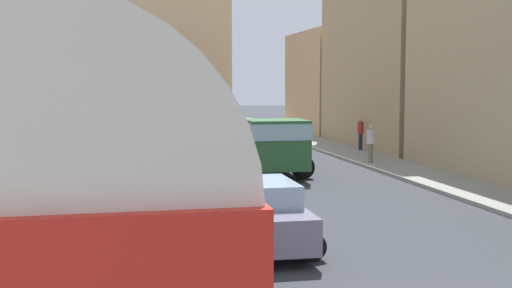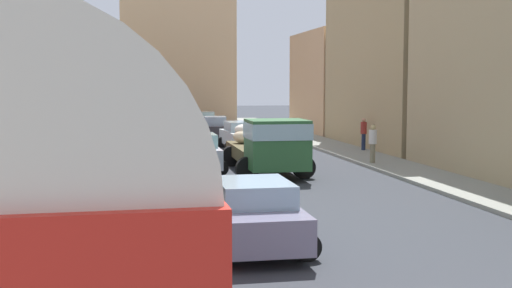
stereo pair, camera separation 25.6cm
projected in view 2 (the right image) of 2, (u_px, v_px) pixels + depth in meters
ground_plane at (217, 158)px, 32.62m from camera, size 154.00×154.00×0.00m
sidewalk_left at (66, 160)px, 31.28m from camera, size 2.50×70.00×0.14m
sidewalk_right at (355, 154)px, 33.94m from camera, size 2.50×70.00×0.14m
building_left_3 at (14, 76)px, 39.90m from camera, size 5.29×12.08×8.36m
building_left_4 at (43, 69)px, 52.82m from camera, size 5.25×13.47×9.72m
building_right_2 at (407, 51)px, 37.50m from camera, size 6.54×12.70×11.03m
building_right_3 at (341, 83)px, 48.97m from camera, size 5.57×9.69×7.51m
distant_church at (177, 39)px, 59.39m from camera, size 10.08×6.30×22.11m
parked_bus_0 at (70, 198)px, 7.78m from camera, size 3.33×9.39×4.19m
parked_bus_1 at (119, 130)px, 19.43m from camera, size 3.30×8.96×4.16m
parked_bus_2 at (119, 114)px, 30.51m from camera, size 3.46×9.28×4.10m
parked_bus_3 at (123, 107)px, 42.03m from camera, size 3.44×10.04×3.99m
cargo_truck_0 at (268, 145)px, 26.44m from camera, size 3.15×7.37×2.33m
car_0 at (240, 136)px, 36.71m from camera, size 2.33×4.35×1.58m
car_1 at (215, 128)px, 43.51m from camera, size 2.36×3.75×1.52m
car_2 at (205, 121)px, 51.62m from camera, size 2.27×3.98×1.49m
car_3 at (254, 214)px, 14.65m from camera, size 2.39×4.05×1.53m
car_4 at (198, 153)px, 27.27m from camera, size 2.27×3.63×1.61m
car_5 at (177, 135)px, 37.18m from camera, size 2.46×4.20×1.53m
car_6 at (169, 126)px, 45.87m from camera, size 2.26×3.80×1.52m
pedestrian_0 at (373, 142)px, 29.36m from camera, size 0.37×0.37×1.86m
pedestrian_1 at (364, 133)px, 35.04m from camera, size 0.41×0.41×1.88m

